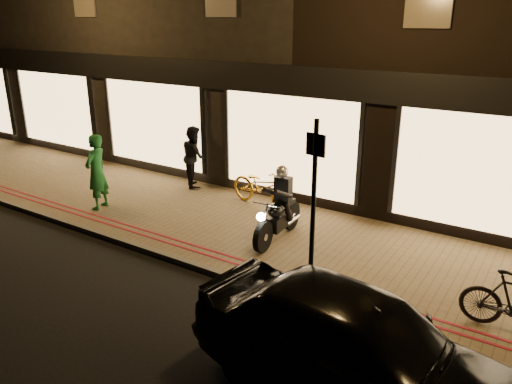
% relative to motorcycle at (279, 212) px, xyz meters
% --- Properties ---
extents(ground, '(90.00, 90.00, 0.00)m').
position_rel_motorcycle_xyz_m(ground, '(-0.95, -1.88, -0.73)').
color(ground, black).
rests_on(ground, ground).
extents(sidewalk, '(50.00, 4.00, 0.12)m').
position_rel_motorcycle_xyz_m(sidewalk, '(-0.95, 0.12, -0.67)').
color(sidewalk, '#716346').
rests_on(sidewalk, ground).
extents(kerb_stone, '(50.00, 0.14, 0.12)m').
position_rel_motorcycle_xyz_m(kerb_stone, '(-0.95, -1.83, -0.67)').
color(kerb_stone, '#59544C').
rests_on(kerb_stone, ground).
extents(red_kerb_lines, '(50.00, 0.26, 0.01)m').
position_rel_motorcycle_xyz_m(red_kerb_lines, '(-0.95, -1.33, -0.61)').
color(red_kerb_lines, maroon).
rests_on(red_kerb_lines, sidewalk).
extents(building_row, '(48.00, 10.11, 8.50)m').
position_rel_motorcycle_xyz_m(building_row, '(-0.95, 7.11, 3.51)').
color(building_row, black).
rests_on(building_row, ground).
extents(motorcycle, '(0.60, 1.94, 1.59)m').
position_rel_motorcycle_xyz_m(motorcycle, '(0.00, 0.00, 0.00)').
color(motorcycle, black).
rests_on(motorcycle, sidewalk).
extents(sign_post, '(0.35, 0.09, 3.00)m').
position_rel_motorcycle_xyz_m(sign_post, '(1.58, -1.63, 1.06)').
color(sign_post, black).
rests_on(sign_post, sidewalk).
extents(bicycle_gold, '(2.01, 1.00, 1.01)m').
position_rel_motorcycle_xyz_m(bicycle_gold, '(-1.32, 1.44, -0.11)').
color(bicycle_gold, gold).
rests_on(bicycle_gold, sidewalk).
extents(person_green, '(0.59, 0.76, 1.84)m').
position_rel_motorcycle_xyz_m(person_green, '(-4.60, -0.83, 0.31)').
color(person_green, '#1B652C').
rests_on(person_green, sidewalk).
extents(person_dark, '(1.03, 1.02, 1.67)m').
position_rel_motorcycle_xyz_m(person_dark, '(-3.74, 1.78, 0.22)').
color(person_dark, black).
rests_on(person_dark, sidewalk).
extents(parked_car, '(4.60, 2.29, 1.51)m').
position_rel_motorcycle_xyz_m(parked_car, '(3.10, -3.39, 0.02)').
color(parked_car, black).
rests_on(parked_car, ground).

